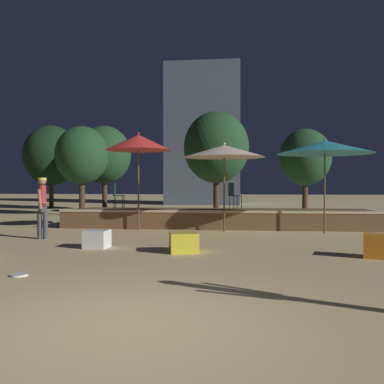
{
  "coord_description": "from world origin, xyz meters",
  "views": [
    {
      "loc": [
        1.13,
        -4.35,
        1.47
      ],
      "look_at": [
        0.0,
        5.9,
        1.29
      ],
      "focal_mm": 40.0,
      "sensor_mm": 36.0,
      "label": 1
    }
  ],
  "objects_px": {
    "frisbee_disc": "(19,275)",
    "background_tree_4": "(82,155)",
    "patio_umbrella_2": "(325,147)",
    "person_0": "(42,205)",
    "cube_seat_0": "(184,242)",
    "background_tree_3": "(216,148)",
    "cube_seat_2": "(377,246)",
    "patio_umbrella_1": "(138,143)",
    "patio_umbrella_0": "(224,151)",
    "bistro_chair_1": "(116,193)",
    "cube_seat_1": "(97,239)",
    "background_tree_1": "(105,155)",
    "background_tree_0": "(51,156)",
    "bistro_chair_0": "(233,193)",
    "background_tree_2": "(305,157)"
  },
  "relations": [
    {
      "from": "patio_umbrella_2",
      "to": "background_tree_2",
      "type": "distance_m",
      "value": 8.97
    },
    {
      "from": "background_tree_1",
      "to": "bistro_chair_1",
      "type": "bearing_deg",
      "value": -69.9
    },
    {
      "from": "frisbee_disc",
      "to": "background_tree_4",
      "type": "relative_size",
      "value": 0.06
    },
    {
      "from": "patio_umbrella_0",
      "to": "background_tree_1",
      "type": "relative_size",
      "value": 0.57
    },
    {
      "from": "patio_umbrella_2",
      "to": "background_tree_0",
      "type": "bearing_deg",
      "value": 138.7
    },
    {
      "from": "patio_umbrella_1",
      "to": "patio_umbrella_2",
      "type": "xyz_separation_m",
      "value": [
        5.79,
        -0.35,
        -0.24
      ]
    },
    {
      "from": "bistro_chair_0",
      "to": "cube_seat_0",
      "type": "bearing_deg",
      "value": 139.65
    },
    {
      "from": "person_0",
      "to": "background_tree_3",
      "type": "distance_m",
      "value": 10.07
    },
    {
      "from": "background_tree_0",
      "to": "background_tree_2",
      "type": "height_order",
      "value": "background_tree_0"
    },
    {
      "from": "patio_umbrella_2",
      "to": "person_0",
      "type": "distance_m",
      "value": 8.3
    },
    {
      "from": "frisbee_disc",
      "to": "background_tree_1",
      "type": "relative_size",
      "value": 0.05
    },
    {
      "from": "background_tree_3",
      "to": "person_0",
      "type": "bearing_deg",
      "value": -115.57
    },
    {
      "from": "patio_umbrella_0",
      "to": "background_tree_0",
      "type": "height_order",
      "value": "background_tree_0"
    },
    {
      "from": "patio_umbrella_0",
      "to": "cube_seat_0",
      "type": "distance_m",
      "value": 4.82
    },
    {
      "from": "patio_umbrella_2",
      "to": "bistro_chair_1",
      "type": "xyz_separation_m",
      "value": [
        -6.8,
        1.32,
        -1.41
      ]
    },
    {
      "from": "patio_umbrella_0",
      "to": "patio_umbrella_2",
      "type": "bearing_deg",
      "value": -3.54
    },
    {
      "from": "bistro_chair_0",
      "to": "background_tree_4",
      "type": "relative_size",
      "value": 0.21
    },
    {
      "from": "background_tree_4",
      "to": "cube_seat_0",
      "type": "bearing_deg",
      "value": -59.24
    },
    {
      "from": "cube_seat_1",
      "to": "bistro_chair_1",
      "type": "relative_size",
      "value": 0.61
    },
    {
      "from": "background_tree_0",
      "to": "frisbee_disc",
      "type": "bearing_deg",
      "value": -66.81
    },
    {
      "from": "patio_umbrella_0",
      "to": "cube_seat_0",
      "type": "height_order",
      "value": "patio_umbrella_0"
    },
    {
      "from": "patio_umbrella_2",
      "to": "bistro_chair_1",
      "type": "height_order",
      "value": "patio_umbrella_2"
    },
    {
      "from": "person_0",
      "to": "background_tree_0",
      "type": "height_order",
      "value": "background_tree_0"
    },
    {
      "from": "bistro_chair_0",
      "to": "frisbee_disc",
      "type": "distance_m",
      "value": 8.86
    },
    {
      "from": "background_tree_1",
      "to": "patio_umbrella_2",
      "type": "bearing_deg",
      "value": -46.78
    },
    {
      "from": "cube_seat_2",
      "to": "person_0",
      "type": "distance_m",
      "value": 8.35
    },
    {
      "from": "cube_seat_0",
      "to": "bistro_chair_1",
      "type": "distance_m",
      "value": 6.2
    },
    {
      "from": "patio_umbrella_1",
      "to": "person_0",
      "type": "distance_m",
      "value": 3.75
    },
    {
      "from": "patio_umbrella_2",
      "to": "background_tree_3",
      "type": "relative_size",
      "value": 0.59
    },
    {
      "from": "frisbee_disc",
      "to": "background_tree_3",
      "type": "xyz_separation_m",
      "value": [
        2.45,
        13.38,
        3.17
      ]
    },
    {
      "from": "background_tree_2",
      "to": "background_tree_3",
      "type": "height_order",
      "value": "background_tree_3"
    },
    {
      "from": "bistro_chair_0",
      "to": "background_tree_2",
      "type": "height_order",
      "value": "background_tree_2"
    },
    {
      "from": "patio_umbrella_0",
      "to": "cube_seat_1",
      "type": "height_order",
      "value": "patio_umbrella_0"
    },
    {
      "from": "frisbee_disc",
      "to": "background_tree_4",
      "type": "distance_m",
      "value": 14.16
    },
    {
      "from": "cube_seat_0",
      "to": "background_tree_3",
      "type": "height_order",
      "value": "background_tree_3"
    },
    {
      "from": "patio_umbrella_2",
      "to": "person_0",
      "type": "xyz_separation_m",
      "value": [
        -7.84,
        -2.15,
        -1.67
      ]
    },
    {
      "from": "frisbee_disc",
      "to": "background_tree_3",
      "type": "distance_m",
      "value": 13.97
    },
    {
      "from": "patio_umbrella_0",
      "to": "cube_seat_2",
      "type": "bearing_deg",
      "value": -53.93
    },
    {
      "from": "cube_seat_0",
      "to": "cube_seat_2",
      "type": "height_order",
      "value": "cube_seat_2"
    },
    {
      "from": "cube_seat_1",
      "to": "background_tree_1",
      "type": "height_order",
      "value": "background_tree_1"
    },
    {
      "from": "patio_umbrella_0",
      "to": "person_0",
      "type": "bearing_deg",
      "value": -154.16
    },
    {
      "from": "patio_umbrella_0",
      "to": "person_0",
      "type": "distance_m",
      "value": 5.59
    },
    {
      "from": "person_0",
      "to": "background_tree_4",
      "type": "height_order",
      "value": "background_tree_4"
    },
    {
      "from": "patio_umbrella_1",
      "to": "bistro_chair_0",
      "type": "bearing_deg",
      "value": 19.97
    },
    {
      "from": "person_0",
      "to": "patio_umbrella_0",
      "type": "bearing_deg",
      "value": -156.32
    },
    {
      "from": "background_tree_1",
      "to": "background_tree_4",
      "type": "distance_m",
      "value": 4.45
    },
    {
      "from": "patio_umbrella_0",
      "to": "bistro_chair_1",
      "type": "bearing_deg",
      "value": 163.33
    },
    {
      "from": "patio_umbrella_0",
      "to": "patio_umbrella_1",
      "type": "bearing_deg",
      "value": 176.71
    },
    {
      "from": "cube_seat_2",
      "to": "person_0",
      "type": "bearing_deg",
      "value": 165.42
    },
    {
      "from": "patio_umbrella_1",
      "to": "frisbee_disc",
      "type": "bearing_deg",
      "value": -92.25
    }
  ]
}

